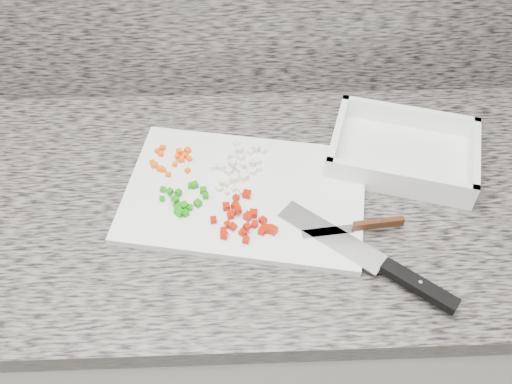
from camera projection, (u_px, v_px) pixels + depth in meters
The scene contains 11 objects.
cabinet at pixel (200, 318), 1.42m from camera, with size 3.92×0.62×0.86m, color silver.
countertop at pixel (183, 201), 1.08m from camera, with size 3.96×0.64×0.04m, color #635E57.
cutting_board at pixel (245, 194), 1.05m from camera, with size 0.44×0.29×0.01m, color white.
carrot_pile at pixel (172, 158), 1.10m from camera, with size 0.08×0.08×0.02m.
onion_pile at pixel (242, 164), 1.08m from camera, with size 0.11×0.11×0.02m.
green_pepper_pile at pixel (185, 201), 1.03m from camera, with size 0.09×0.08×0.02m.
red_pepper_pile at pixel (245, 220), 1.00m from camera, with size 0.12×0.12×0.02m.
garlic_pile at pixel (229, 188), 1.05m from camera, with size 0.06×0.04×0.01m.
chef_knife at pixel (387, 268), 0.93m from camera, with size 0.27×0.24×0.02m.
paring_knife at pixel (366, 226), 0.99m from camera, with size 0.18×0.03×0.02m.
tray at pixel (403, 153), 1.11m from camera, with size 0.32×0.27×0.06m.
Camera 1 is at (0.11, 0.74, 1.70)m, focal length 40.00 mm.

